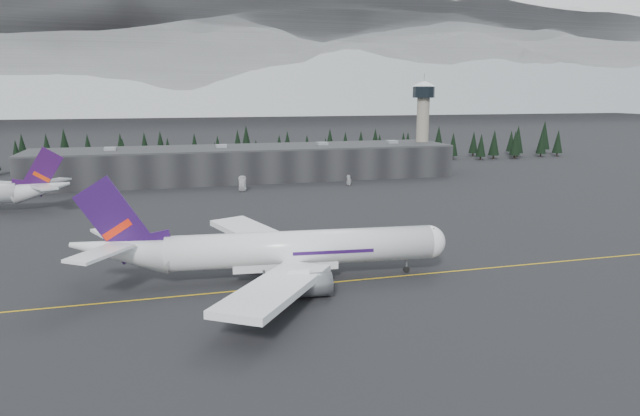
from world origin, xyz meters
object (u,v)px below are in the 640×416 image
object	(u,v)px
control_tower	(423,116)
gse_vehicle_a	(242,189)
gse_vehicle_b	(349,184)
terminal	(248,163)
jet_main	(269,250)

from	to	relation	value
control_tower	gse_vehicle_a	world-z (taller)	control_tower
control_tower	gse_vehicle_b	bearing A→B (deg)	-145.99
terminal	gse_vehicle_a	world-z (taller)	terminal
terminal	control_tower	world-z (taller)	control_tower
control_tower	gse_vehicle_b	size ratio (longest dim) A/B	9.70
jet_main	gse_vehicle_b	bearing A→B (deg)	69.69
jet_main	gse_vehicle_b	xyz separation A→B (m)	(47.31, 97.32, -4.90)
gse_vehicle_b	gse_vehicle_a	bearing A→B (deg)	-102.42
terminal	jet_main	world-z (taller)	jet_main
gse_vehicle_a	control_tower	bearing A→B (deg)	24.78
terminal	control_tower	distance (m)	76.98
gse_vehicle_b	control_tower	bearing A→B (deg)	108.94
control_tower	gse_vehicle_a	size ratio (longest dim) A/B	6.99
jet_main	gse_vehicle_a	size ratio (longest dim) A/B	12.42
terminal	gse_vehicle_b	distance (m)	42.00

